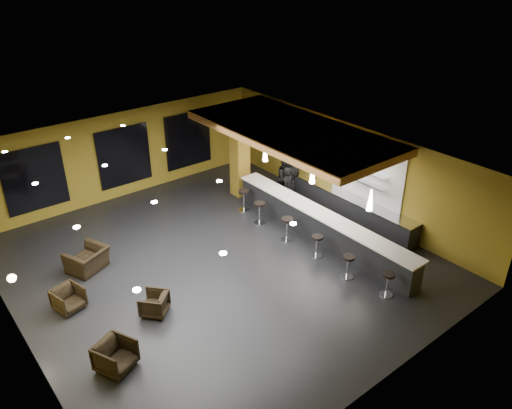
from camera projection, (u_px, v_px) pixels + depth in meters
floor at (218, 264)px, 16.30m from camera, size 12.00×13.00×0.10m
ceiling at (214, 163)px, 14.62m from camera, size 12.00×13.00×0.10m
wall_back at (123, 154)px, 19.98m from camera, size 12.00×0.10×3.50m
wall_front at (386, 330)px, 10.94m from camera, size 12.00×0.10×3.50m
wall_left at (11, 292)px, 12.11m from camera, size 0.10×13.00×3.50m
wall_right at (348, 168)px, 18.81m from camera, size 0.10×13.00×3.50m
wood_soffit at (291, 131)px, 17.61m from camera, size 3.60×8.00×0.28m
window_left at (34, 179)px, 17.99m from camera, size 2.20×0.06×2.40m
window_center at (124, 156)px, 19.93m from camera, size 2.20×0.06×2.40m
window_right at (188, 140)px, 21.59m from camera, size 2.20×0.06×2.40m
tile_backsplash at (368, 170)px, 17.95m from camera, size 0.06×3.20×2.40m
bar_counter at (320, 227)px, 17.37m from camera, size 0.60×8.00×1.00m
bar_top at (321, 213)px, 17.13m from camera, size 0.78×8.10×0.05m
prep_counter at (348, 206)px, 18.86m from camera, size 0.70×6.00×0.86m
prep_top at (349, 196)px, 18.64m from camera, size 0.72×6.00×0.03m
wall_shelf_lower at (368, 183)px, 17.92m from camera, size 0.30×1.50×0.03m
wall_shelf_upper at (370, 172)px, 17.71m from camera, size 0.30×1.50×0.03m
column at (240, 154)px, 19.96m from camera, size 0.60×0.60×3.50m
wall_sconce at (12, 278)px, 12.53m from camera, size 0.22×0.22×0.22m
pendant_0 at (370, 200)px, 15.13m from camera, size 0.20×0.20×0.70m
pendant_1 at (312, 174)px, 16.85m from camera, size 0.20×0.20×0.70m
pendant_2 at (265, 152)px, 18.58m from camera, size 0.20×0.20×0.70m
staff_a at (288, 188)px, 19.35m from camera, size 0.68×0.53×1.68m
staff_b at (286, 178)px, 19.89m from camera, size 0.93×0.74×1.87m
staff_c at (291, 174)px, 20.30m from camera, size 0.93×0.63×1.86m
armchair_a at (116, 356)px, 12.10m from camera, size 1.11×1.12×0.78m
armchair_b at (154, 304)px, 13.94m from camera, size 1.01×1.01×0.66m
armchair_c at (68, 299)px, 14.09m from camera, size 0.91×0.93×0.70m
armchair_d at (87, 260)px, 15.78m from camera, size 1.46×1.38×0.75m
bar_stool_0 at (388, 281)px, 14.57m from camera, size 0.39×0.39×0.78m
bar_stool_1 at (348, 264)px, 15.37m from camera, size 0.39×0.39×0.78m
bar_stool_2 at (317, 243)px, 16.42m from camera, size 0.39×0.39×0.77m
bar_stool_3 at (287, 226)px, 17.28m from camera, size 0.44×0.44×0.87m
bar_stool_4 at (260, 210)px, 18.35m from camera, size 0.43×0.43×0.85m
bar_stool_5 at (244, 198)px, 19.23m from camera, size 0.44×0.44×0.86m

